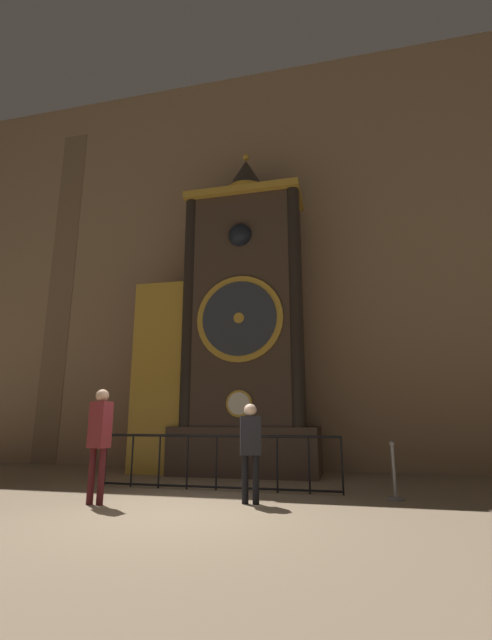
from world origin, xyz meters
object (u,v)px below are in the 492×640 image
object	(u,v)px
visitor_far	(250,442)
visitor_near	(100,433)
clock_tower	(230,332)
stanchion_post	(395,481)

from	to	relation	value
visitor_far	visitor_near	bearing A→B (deg)	177.93
visitor_near	visitor_far	bearing A→B (deg)	30.69
clock_tower	visitor_near	world-z (taller)	clock_tower
stanchion_post	visitor_far	bearing A→B (deg)	-158.30
clock_tower	stanchion_post	xyz separation A→B (m)	(3.69, -2.70, -3.33)
clock_tower	visitor_near	bearing A→B (deg)	-104.33
visitor_far	stanchion_post	world-z (taller)	visitor_far
clock_tower	visitor_near	xyz separation A→B (m)	(-1.09, -4.25, -2.52)
visitor_far	stanchion_post	distance (m)	2.60
visitor_near	clock_tower	bearing A→B (deg)	92.02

